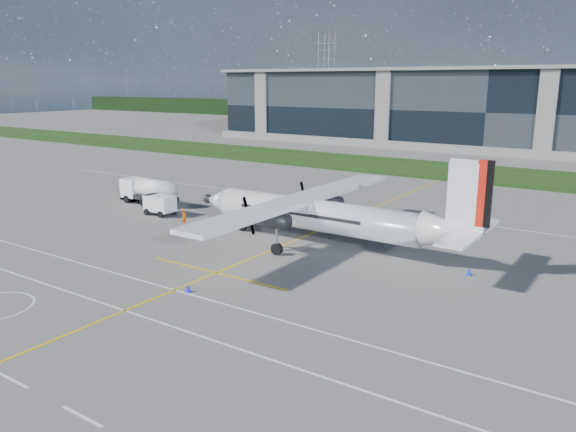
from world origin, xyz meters
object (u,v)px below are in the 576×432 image
Objects in this scene: baggage_tug at (160,205)px; safety_cone_stbdwing at (371,210)px; safety_cone_tail at (469,272)px; ground_crew_person at (184,216)px; safety_cone_nose_stbd at (218,221)px; pylon_west at (326,76)px; safety_cone_portwing at (188,288)px; turboprop_aircraft at (326,198)px; fuel_tanker_truck at (146,191)px.

safety_cone_stbdwing is at bearing 36.91° from baggage_tug.
ground_crew_person is at bearing -177.54° from safety_cone_tail.
ground_crew_person is 3.21m from safety_cone_nose_stbd.
pylon_west is 181.04m from safety_cone_portwing.
turboprop_aircraft is (85.92, -146.15, -11.04)m from pylon_west.
ground_crew_person is at bearing -130.04° from safety_cone_nose_stbd.
safety_cone_tail is at bearing -5.70° from fuel_tanker_truck.
turboprop_aircraft reaches higher than baggage_tug.
safety_cone_stbdwing is at bearing 99.89° from turboprop_aircraft.
safety_cone_tail is 18.99m from safety_cone_portwing.
safety_cone_tail is at bearing -56.33° from pylon_west.
safety_cone_tail is (25.83, 1.11, -0.67)m from ground_crew_person.
pylon_west reaches higher than safety_cone_stbdwing.
pylon_west is 176.78m from safety_cone_tail.
pylon_west is at bearing 116.94° from safety_cone_nose_stbd.
turboprop_aircraft is 8.17× the size of baggage_tug.
baggage_tug is 30.93m from safety_cone_tail.
safety_cone_nose_stbd is 1.00× the size of safety_cone_portwing.
ground_crew_person is at bearing -129.17° from safety_cone_stbdwing.
pylon_west is 163.67m from safety_cone_nose_stbd.
safety_cone_tail is at bearing -43.77° from safety_cone_stbdwing.
safety_cone_nose_stbd is (7.11, 0.59, -0.72)m from baggage_tug.
pylon_west reaches higher than safety_cone_nose_stbd.
fuel_tanker_truck reaches higher than safety_cone_nose_stbd.
ground_crew_person is at bearing 135.22° from safety_cone_portwing.
turboprop_aircraft reaches higher than safety_cone_stbdwing.
safety_cone_nose_stbd is (-23.81, 1.30, 0.00)m from safety_cone_tail.
baggage_tug is 22.07m from safety_cone_portwing.
baggage_tug reaches higher than safety_cone_portwing.
ground_crew_person is 3.66× the size of safety_cone_nose_stbd.
pylon_west reaches higher than turboprop_aircraft.
turboprop_aircraft is 14.50m from ground_crew_person.
ground_crew_person is 18.74m from safety_cone_stbdwing.
safety_cone_nose_stbd is at bearing 176.88° from safety_cone_tail.
fuel_tanker_truck is 6.02m from baggage_tug.
safety_cone_tail is (36.17, -3.61, -1.12)m from fuel_tanker_truck.
turboprop_aircraft is at bearing 177.74° from safety_cone_tail.
fuel_tanker_truck is 14.63× the size of safety_cone_stbdwing.
fuel_tanker_truck is 14.63× the size of safety_cone_tail.
turboprop_aircraft is 14.22m from safety_cone_portwing.
baggage_tug is (-19.17, 0.24, -2.99)m from turboprop_aircraft.
pylon_west is 9.28× the size of baggage_tug.
safety_cone_stbdwing is (83.66, -133.20, -14.75)m from pylon_west.
safety_cone_nose_stbd is 17.59m from safety_cone_portwing.
baggage_tug reaches higher than safety_cone_nose_stbd.
safety_cone_stbdwing is 1.00× the size of safety_cone_nose_stbd.
fuel_tanker_truck is at bearing 151.10° from baggage_tug.
pylon_west is at bearing 117.72° from safety_cone_portwing.
fuel_tanker_truck is 11.38m from ground_crew_person.
safety_cone_stbdwing is at bearing -57.87° from pylon_west.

